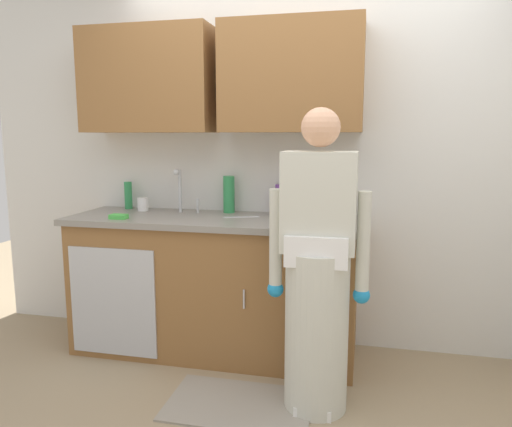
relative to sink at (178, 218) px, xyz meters
name	(u,v)px	position (x,y,z in m)	size (l,w,h in m)	color
ground_plane	(274,415)	(0.81, -0.71, -0.93)	(9.00, 9.00, 0.00)	#998466
kitchen_wall_with_uppers	(283,136)	(0.67, 0.29, 0.55)	(4.80, 0.44, 2.70)	silver
counter_cabinet	(214,288)	(0.25, -0.01, -0.48)	(1.90, 0.62, 0.90)	brown
countertop	(214,220)	(0.26, -0.01, -0.01)	(1.96, 0.66, 0.04)	gray
sink	(178,218)	(0.00, 0.00, 0.00)	(0.50, 0.36, 0.35)	#B7BABF
person_at_sink	(317,286)	(1.01, -0.57, -0.23)	(0.55, 0.34, 1.62)	white
floor_mat	(239,404)	(0.60, -0.66, -0.92)	(0.80, 0.50, 0.01)	gray
bottle_water_short	(128,195)	(-0.48, 0.22, 0.11)	(0.06, 0.06, 0.20)	#2D8C4C
bottle_water_tall	(229,194)	(0.30, 0.20, 0.14)	(0.08, 0.08, 0.26)	#2D8C4C
bottle_soap	(296,203)	(0.78, 0.20, 0.10)	(0.07, 0.07, 0.17)	#2D8C4C
bottle_cleaner_spray	(280,199)	(0.67, 0.21, 0.12)	(0.07, 0.07, 0.21)	#66388C
cup_by_sink	(143,204)	(-0.33, 0.15, 0.06)	(0.08, 0.08, 0.10)	white
knife_on_counter	(241,217)	(0.44, 0.03, 0.02)	(0.24, 0.02, 0.01)	silver
sponge	(119,217)	(-0.33, -0.21, 0.03)	(0.11, 0.07, 0.03)	#4CBF4C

